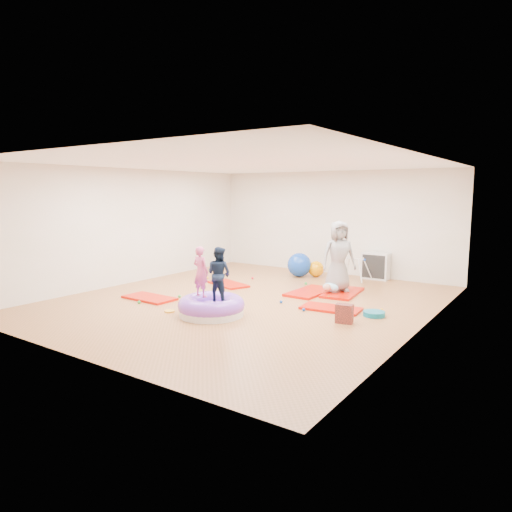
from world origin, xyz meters
The scene contains 19 objects.
room centered at (0.00, 0.00, 1.40)m, with size 7.01×8.01×2.81m.
gym_mat_front_left centered at (-1.79, -1.07, 0.02)m, with size 1.15×0.57×0.05m, color red.
gym_mat_mid_left centered at (-1.32, 1.03, 0.02)m, with size 1.09×0.55×0.05m, color red.
gym_mat_center_back centered at (0.74, 1.37, 0.03)m, with size 1.30×0.65×0.05m, color red.
gym_mat_right centered at (1.74, 0.30, 0.02)m, with size 1.12×0.56×0.05m, color red.
gym_mat_rear_right centered at (1.36, 1.70, 0.03)m, with size 1.30×0.65×0.05m, color red.
inflatable_cushion centered at (0.11, -1.30, 0.15)m, with size 1.22×1.22×0.38m.
child_pink centered at (-0.17, -1.26, 0.82)m, with size 0.34×0.23×0.94m, color #D24D80.
child_navy centered at (0.32, -1.33, 0.84)m, with size 0.47×0.37×0.98m, color black.
adult_caregiver centered at (1.25, 1.69, 0.83)m, with size 0.76×0.50×1.56m, color gray.
infant centered at (1.17, 1.45, 0.16)m, with size 0.36×0.37×0.21m.
ball_pit_balls centered at (-0.03, 0.58, 0.03)m, with size 4.90×3.64×0.07m.
exercise_ball_blue centered at (-0.45, 2.98, 0.32)m, with size 0.63×0.63×0.63m, color #0F3AA0.
exercise_ball_orange centered at (-0.07, 3.21, 0.21)m, with size 0.42×0.42×0.42m, color orange.
infant_play_gym centered at (0.96, 3.30, 0.38)m, with size 0.75×0.71×0.57m.
cube_shelf centered at (1.35, 3.79, 0.35)m, with size 0.69×0.34×0.69m.
balance_disc centered at (2.59, 0.32, 0.04)m, with size 0.39×0.39×0.09m, color #09647F.
backpack centered at (2.32, -0.40, 0.17)m, with size 0.29×0.18×0.33m, color #A32F23.
yellow_toy centered at (-0.69, -1.57, 0.01)m, with size 0.20×0.20×0.03m, color yellow.
Camera 1 is at (5.37, -7.52, 2.23)m, focal length 32.00 mm.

